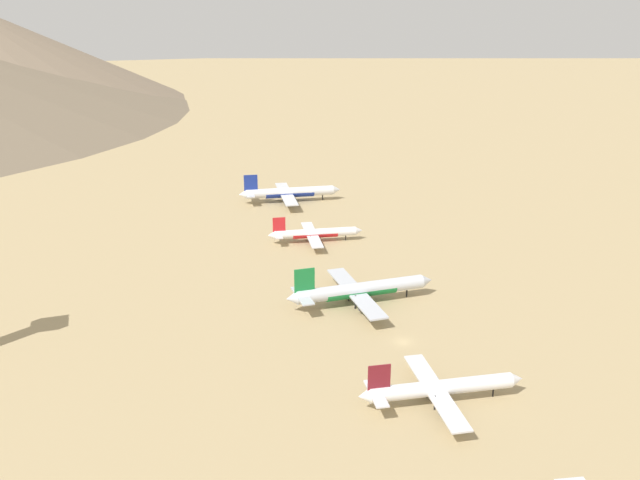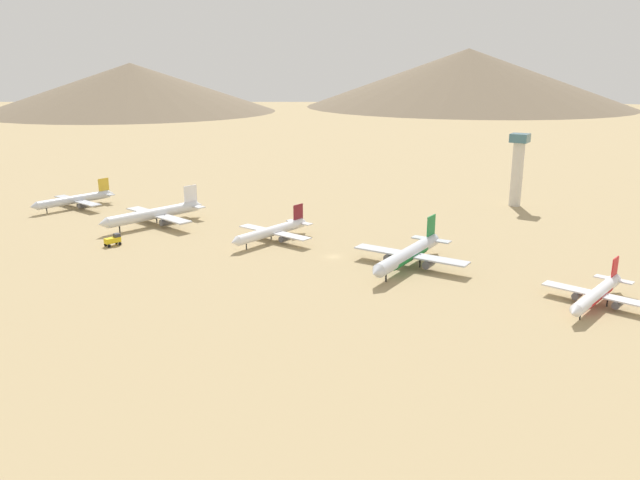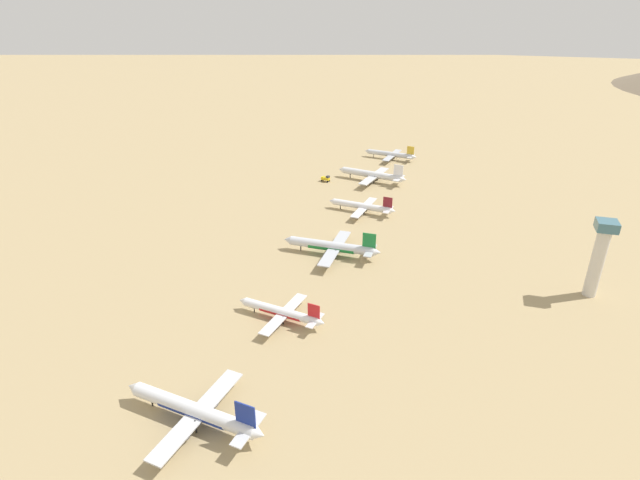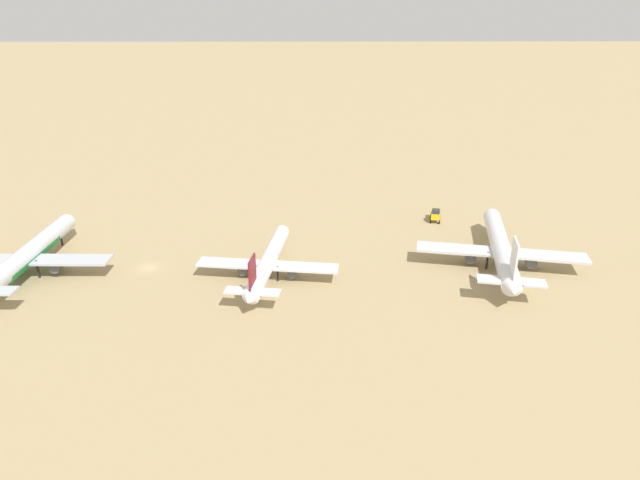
{
  "view_description": "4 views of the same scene",
  "coord_description": "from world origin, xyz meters",
  "px_view_note": "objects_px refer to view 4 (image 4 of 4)",
  "views": [
    {
      "loc": [
        -67.97,
        -134.67,
        81.33
      ],
      "look_at": [
        -1.65,
        60.51,
        7.0
      ],
      "focal_mm": 37.3,
      "sensor_mm": 36.0,
      "label": 1
    },
    {
      "loc": [
        164.81,
        95.92,
        58.94
      ],
      "look_at": [
        -2.62,
        -6.76,
        3.89
      ],
      "focal_mm": 35.47,
      "sensor_mm": 36.0,
      "label": 2
    },
    {
      "loc": [
        -52.8,
        215.72,
        102.47
      ],
      "look_at": [
        3.52,
        24.98,
        6.79
      ],
      "focal_mm": 28.35,
      "sensor_mm": 36.0,
      "label": 3
    },
    {
      "loc": [
        -106.76,
        -36.6,
        52.63
      ],
      "look_at": [
        4.15,
        -38.06,
        4.75
      ],
      "focal_mm": 30.09,
      "sensor_mm": 36.0,
      "label": 4
    }
  ],
  "objects_px": {
    "parked_jet_3": "(28,255)",
    "service_truck": "(435,214)",
    "parked_jet_1": "(501,248)",
    "parked_jet_2": "(268,261)"
  },
  "relations": [
    {
      "from": "parked_jet_2",
      "to": "parked_jet_3",
      "type": "distance_m",
      "value": 51.63
    },
    {
      "from": "parked_jet_3",
      "to": "service_truck",
      "type": "bearing_deg",
      "value": -72.48
    },
    {
      "from": "service_truck",
      "to": "parked_jet_1",
      "type": "bearing_deg",
      "value": -163.1
    },
    {
      "from": "service_truck",
      "to": "parked_jet_3",
      "type": "bearing_deg",
      "value": 107.52
    },
    {
      "from": "parked_jet_1",
      "to": "parked_jet_2",
      "type": "xyz_separation_m",
      "value": [
        -4.58,
        50.78,
        -0.76
      ]
    },
    {
      "from": "parked_jet_3",
      "to": "parked_jet_1",
      "type": "bearing_deg",
      "value": -88.79
    },
    {
      "from": "service_truck",
      "to": "parked_jet_2",
      "type": "bearing_deg",
      "value": 127.1
    },
    {
      "from": "parked_jet_2",
      "to": "parked_jet_3",
      "type": "relative_size",
      "value": 0.84
    },
    {
      "from": "parked_jet_3",
      "to": "service_truck",
      "type": "xyz_separation_m",
      "value": [
        29.68,
        -94.0,
        -2.17
      ]
    },
    {
      "from": "parked_jet_3",
      "to": "service_truck",
      "type": "distance_m",
      "value": 98.59
    }
  ]
}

